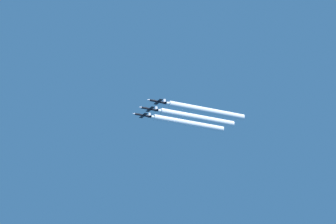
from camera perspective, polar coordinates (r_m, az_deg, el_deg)
jet_far_left at (r=398.01m, az=-0.81°, el=0.78°), size 7.65×11.14×2.68m
jet_inner_left at (r=406.08m, az=-1.41°, el=0.23°), size 7.65×11.14×2.68m
jet_center at (r=415.08m, az=-1.89°, el=-0.23°), size 7.65×11.14×2.68m
smoke_trail_far_left at (r=409.48m, az=2.74°, el=0.11°), size 3.27×45.54×3.27m
smoke_trail_inner_left at (r=417.23m, az=2.06°, el=-0.40°), size 3.27×45.10×3.27m
smoke_trail_center at (r=425.72m, az=1.43°, el=-0.82°), size 3.27×43.62×3.27m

